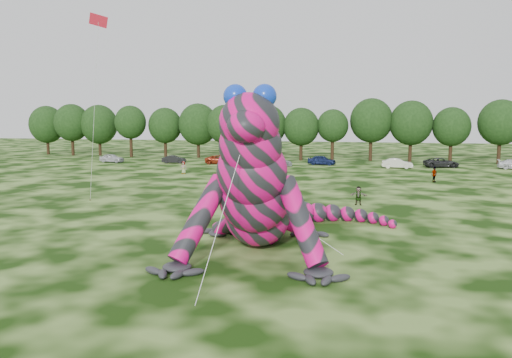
{
  "coord_description": "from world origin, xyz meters",
  "views": [
    {
      "loc": [
        6.6,
        -27.77,
        7.56
      ],
      "look_at": [
        0.56,
        -0.38,
        4.0
      ],
      "focal_mm": 35.0,
      "sensor_mm": 36.0,
      "label": 1
    }
  ],
  "objects": [
    {
      "name": "ground",
      "position": [
        0.0,
        0.0,
        0.0
      ],
      "size": [
        240.0,
        240.0,
        0.0
      ],
      "primitive_type": "plane",
      "color": "#16330A",
      "rests_on": "ground"
    },
    {
      "name": "tree_11",
      "position": [
        13.79,
        58.2,
        5.03
      ],
      "size": [
        7.01,
        6.31,
        10.07
      ],
      "primitive_type": null,
      "color": "black",
      "rests_on": "ground"
    },
    {
      "name": "car_5",
      "position": [
        11.13,
        46.79,
        0.72
      ],
      "size": [
        4.37,
        1.55,
        1.44
      ],
      "primitive_type": "imported",
      "rotation": [
        0.0,
        0.0,
        1.56
      ],
      "color": "silver",
      "rests_on": "ground"
    },
    {
      "name": "spectator_5",
      "position": [
        6.1,
        15.09,
        0.8
      ],
      "size": [
        1.49,
        0.51,
        1.59
      ],
      "primitive_type": "imported",
      "rotation": [
        0.0,
        0.0,
        6.26
      ],
      "color": "gray",
      "rests_on": "ground"
    },
    {
      "name": "spectator_4",
      "position": [
        -16.71,
        33.73,
        0.81
      ],
      "size": [
        0.81,
        0.54,
        1.63
      ],
      "primitive_type": "imported",
      "rotation": [
        0.0,
        0.0,
        6.25
      ],
      "color": "gray",
      "rests_on": "ground"
    },
    {
      "name": "tree_8",
      "position": [
        -4.22,
        56.99,
        4.47
      ],
      "size": [
        6.14,
        5.53,
        8.94
      ],
      "primitive_type": null,
      "color": "black",
      "rests_on": "ground"
    },
    {
      "name": "spectator_1",
      "position": [
        -2.5,
        26.67,
        0.83
      ],
      "size": [
        0.96,
        1.01,
        1.65
      ],
      "primitive_type": "imported",
      "rotation": [
        0.0,
        0.0,
        2.13
      ],
      "color": "gray",
      "rests_on": "ground"
    },
    {
      "name": "car_4",
      "position": [
        0.01,
        49.55,
        0.74
      ],
      "size": [
        4.57,
        2.48,
        1.48
      ],
      "primitive_type": "imported",
      "rotation": [
        0.0,
        0.0,
        1.39
      ],
      "color": "navy",
      "rests_on": "ground"
    },
    {
      "name": "tree_0",
      "position": [
        -54.56,
        59.23,
        4.75
      ],
      "size": [
        6.91,
        6.22,
        9.51
      ],
      "primitive_type": null,
      "color": "black",
      "rests_on": "ground"
    },
    {
      "name": "car_0",
      "position": [
        -33.94,
        46.51,
        0.69
      ],
      "size": [
        4.16,
        1.94,
        1.38
      ],
      "primitive_type": "imported",
      "rotation": [
        0.0,
        0.0,
        1.49
      ],
      "color": "silver",
      "rests_on": "ground"
    },
    {
      "name": "car_3",
      "position": [
        -6.45,
        46.16,
        0.68
      ],
      "size": [
        4.81,
        2.27,
        1.36
      ],
      "primitive_type": "imported",
      "rotation": [
        0.0,
        0.0,
        1.65
      ],
      "color": "#B1B7BB",
      "rests_on": "ground"
    },
    {
      "name": "flying_kite",
      "position": [
        -14.6,
        9.54,
        14.01
      ],
      "size": [
        3.92,
        3.21,
        15.93
      ],
      "color": "red",
      "rests_on": "ground"
    },
    {
      "name": "tree_7",
      "position": [
        -10.08,
        56.8,
        4.74
      ],
      "size": [
        6.68,
        6.01,
        9.48
      ],
      "primitive_type": null,
      "color": "black",
      "rests_on": "ground"
    },
    {
      "name": "tree_9",
      "position": [
        1.06,
        57.35,
        4.34
      ],
      "size": [
        5.27,
        4.74,
        8.68
      ],
      "primitive_type": null,
      "color": "black",
      "rests_on": "ground"
    },
    {
      "name": "tree_12",
      "position": [
        20.01,
        57.74,
        4.49
      ],
      "size": [
        5.99,
        5.39,
        8.97
      ],
      "primitive_type": null,
      "color": "black",
      "rests_on": "ground"
    },
    {
      "name": "spectator_3",
      "position": [
        14.33,
        31.84,
        0.89
      ],
      "size": [
        1.0,
        1.08,
        1.78
      ],
      "primitive_type": "imported",
      "rotation": [
        0.0,
        0.0,
        0.88
      ],
      "color": "gray",
      "rests_on": "ground"
    },
    {
      "name": "car_1",
      "position": [
        -23.39,
        47.14,
        0.62
      ],
      "size": [
        3.94,
        1.86,
        1.25
      ],
      "primitive_type": "imported",
      "rotation": [
        0.0,
        0.0,
        1.72
      ],
      "color": "black",
      "rests_on": "ground"
    },
    {
      "name": "car_2",
      "position": [
        -15.72,
        47.62,
        0.69
      ],
      "size": [
        5.25,
        2.99,
        1.38
      ],
      "primitive_type": "imported",
      "rotation": [
        0.0,
        0.0,
        1.72
      ],
      "color": "#992B13",
      "rests_on": "ground"
    },
    {
      "name": "tree_1",
      "position": [
        -48.36,
        58.05,
        4.9
      ],
      "size": [
        6.74,
        6.07,
        9.81
      ],
      "primitive_type": null,
      "color": "black",
      "rests_on": "ground"
    },
    {
      "name": "car_6",
      "position": [
        17.57,
        49.64,
        0.7
      ],
      "size": [
        5.36,
        3.15,
        1.4
      ],
      "primitive_type": "imported",
      "rotation": [
        0.0,
        0.0,
        1.74
      ],
      "color": "#242426",
      "rests_on": "ground"
    },
    {
      "name": "tree_6",
      "position": [
        -17.56,
        56.68,
        4.75
      ],
      "size": [
        6.52,
        5.86,
        9.49
      ],
      "primitive_type": null,
      "color": "black",
      "rests_on": "ground"
    },
    {
      "name": "tree_3",
      "position": [
        -35.72,
        57.07,
        4.72
      ],
      "size": [
        5.81,
        5.23,
        9.44
      ],
      "primitive_type": null,
      "color": "black",
      "rests_on": "ground"
    },
    {
      "name": "inflatable_gecko",
      "position": [
        0.6,
        0.62,
        4.57
      ],
      "size": [
        16.98,
        19.59,
        9.14
      ],
      "primitive_type": null,
      "rotation": [
        0.0,
        0.0,
        0.09
      ],
      "color": "#DA0A71",
      "rests_on": "ground"
    },
    {
      "name": "tree_5",
      "position": [
        -23.12,
        58.44,
        4.9
      ],
      "size": [
        7.16,
        6.44,
        9.8
      ],
      "primitive_type": null,
      "color": "black",
      "rests_on": "ground"
    },
    {
      "name": "spectator_0",
      "position": [
        -6.25,
        24.61,
        0.9
      ],
      "size": [
        0.7,
        0.78,
        1.79
      ],
      "primitive_type": "imported",
      "rotation": [
        0.0,
        0.0,
        4.18
      ],
      "color": "gray",
      "rests_on": "ground"
    },
    {
      "name": "tree_2",
      "position": [
        -43.02,
        58.76,
        4.82
      ],
      "size": [
        7.04,
        6.34,
        9.64
      ],
      "primitive_type": null,
      "color": "black",
      "rests_on": "ground"
    },
    {
      "name": "tree_10",
      "position": [
        7.4,
        58.58,
        5.25
      ],
      "size": [
        7.09,
        6.38,
        10.5
      ],
      "primitive_type": null,
      "color": "black",
      "rests_on": "ground"
    },
    {
      "name": "tree_4",
      "position": [
        -29.64,
        58.71,
        4.53
      ],
      "size": [
        6.22,
        5.6,
        9.06
      ],
      "primitive_type": null,
      "color": "black",
      "rests_on": "ground"
    },
    {
      "name": "tree_13",
      "position": [
        27.13,
        57.13,
        5.06
      ],
      "size": [
        6.83,
        6.15,
        10.13
      ],
      "primitive_type": null,
      "color": "black",
      "rests_on": "ground"
    }
  ]
}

